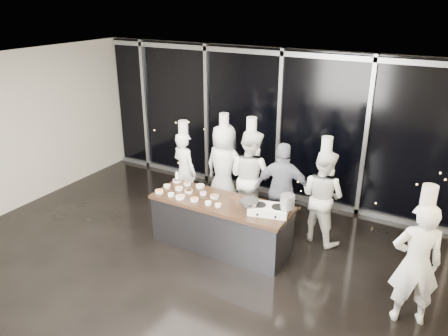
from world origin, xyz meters
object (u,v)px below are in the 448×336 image
object	(u,v)px
chef_center	(250,176)
frying_pan	(249,202)
chef_side	(416,263)
chef_left	(224,167)
stove	(269,209)
chef_far_left	(185,170)
stock_pot	(287,202)
chef_right	(322,196)
demo_counter	(221,224)
guest	(283,191)

from	to	relation	value
chef_center	frying_pan	bearing A→B (deg)	129.72
chef_side	chef_left	bearing A→B (deg)	-44.46
frying_pan	stove	bearing A→B (deg)	2.93
chef_far_left	stock_pot	bearing A→B (deg)	179.42
chef_far_left	chef_right	distance (m)	2.83
demo_counter	chef_right	world-z (taller)	chef_right
frying_pan	stock_pot	distance (m)	0.63
stove	guest	size ratio (longest dim) A/B	0.39
chef_right	stock_pot	bearing A→B (deg)	93.56
chef_left	chef_right	distance (m)	2.15
chef_left	chef_right	bearing A→B (deg)	-179.47
stock_pot	chef_center	world-z (taller)	chef_center
demo_counter	frying_pan	xyz separation A→B (m)	(0.58, -0.09, 0.61)
demo_counter	frying_pan	bearing A→B (deg)	-9.06
guest	chef_side	size ratio (longest dim) A/B	0.89
chef_far_left	chef_right	size ratio (longest dim) A/B	0.96
chef_far_left	chef_side	distance (m)	4.74
stove	chef_right	distance (m)	1.24
frying_pan	chef_right	size ratio (longest dim) A/B	0.29
demo_counter	chef_far_left	xyz separation A→B (m)	(-1.39, 0.95, 0.40)
chef_center	chef_right	world-z (taller)	chef_center
stock_pot	chef_right	world-z (taller)	chef_right
chef_side	stock_pot	bearing A→B (deg)	-32.50
frying_pan	chef_left	xyz separation A→B (m)	(-1.28, 1.45, -0.15)
chef_far_left	frying_pan	bearing A→B (deg)	170.65
stock_pot	demo_counter	bearing A→B (deg)	-177.14
demo_counter	guest	bearing A→B (deg)	50.37
stove	chef_far_left	size ratio (longest dim) A/B	0.37
demo_counter	chef_far_left	distance (m)	1.73
stock_pot	chef_far_left	world-z (taller)	chef_far_left
stove	guest	distance (m)	0.93
chef_far_left	guest	bearing A→B (deg)	-162.33
stove	chef_left	distance (m)	2.09
stock_pot	chef_side	xyz separation A→B (m)	(1.99, -0.43, -0.23)
stock_pot	chef_left	distance (m)	2.30
chef_far_left	chef_right	bearing A→B (deg)	-158.30
stock_pot	chef_side	bearing A→B (deg)	-12.14
stove	chef_left	bearing A→B (deg)	125.57
stove	frying_pan	world-z (taller)	frying_pan
demo_counter	chef_side	distance (m)	3.22
stove	chef_center	size ratio (longest dim) A/B	0.33
demo_counter	stock_pot	world-z (taller)	stock_pot
stock_pot	chef_side	size ratio (longest dim) A/B	0.11
chef_left	guest	world-z (taller)	chef_left
stock_pot	guest	world-z (taller)	guest
chef_center	guest	xyz separation A→B (m)	(0.74, -0.20, -0.05)
chef_right	chef_center	bearing A→B (deg)	17.11
chef_center	chef_side	bearing A→B (deg)	169.53
chef_left	chef_side	distance (m)	4.24
demo_counter	chef_left	distance (m)	1.60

